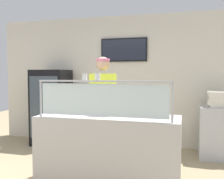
% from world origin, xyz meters
% --- Properties ---
extents(ground_plane, '(12.00, 12.00, 0.00)m').
position_xyz_m(ground_plane, '(0.92, 1.00, 0.00)').
color(ground_plane, tan).
rests_on(ground_plane, ground).
extents(shop_rear_unit, '(6.24, 0.13, 2.70)m').
position_xyz_m(shop_rear_unit, '(0.92, 2.47, 1.36)').
color(shop_rear_unit, silver).
rests_on(shop_rear_unit, ground).
extents(serving_counter, '(1.84, 0.67, 0.95)m').
position_xyz_m(serving_counter, '(0.92, 0.33, 0.47)').
color(serving_counter, '#BCB7B2').
rests_on(serving_counter, ground).
extents(sneeze_guard, '(1.66, 0.06, 0.47)m').
position_xyz_m(sneeze_guard, '(0.92, 0.06, 1.24)').
color(sneeze_guard, '#B2B5BC').
rests_on(sneeze_guard, serving_counter).
extents(pizza_tray, '(0.40, 0.40, 0.04)m').
position_xyz_m(pizza_tray, '(0.79, 0.40, 0.97)').
color(pizza_tray, '#9EA0A8').
rests_on(pizza_tray, serving_counter).
extents(pizza_server, '(0.10, 0.29, 0.01)m').
position_xyz_m(pizza_server, '(0.81, 0.38, 0.99)').
color(pizza_server, '#ADAFB7').
rests_on(pizza_server, pizza_tray).
extents(parmesan_shaker, '(0.06, 0.06, 0.08)m').
position_xyz_m(parmesan_shaker, '(0.70, 0.06, 1.46)').
color(parmesan_shaker, white).
rests_on(parmesan_shaker, sneeze_guard).
extents(pepper_flake_shaker, '(0.07, 0.07, 0.09)m').
position_xyz_m(pepper_flake_shaker, '(0.86, 0.06, 1.46)').
color(pepper_flake_shaker, white).
rests_on(pepper_flake_shaker, sneeze_guard).
extents(worker_figure, '(0.41, 0.50, 1.76)m').
position_xyz_m(worker_figure, '(0.65, 0.96, 1.01)').
color(worker_figure, '#23232D').
rests_on(worker_figure, ground).
extents(drink_fridge, '(0.73, 0.62, 1.58)m').
position_xyz_m(drink_fridge, '(-0.83, 2.03, 0.79)').
color(drink_fridge, black).
rests_on(drink_fridge, ground).
extents(prep_shelf, '(0.70, 0.55, 0.92)m').
position_xyz_m(prep_shelf, '(2.48, 1.98, 0.46)').
color(prep_shelf, '#B7BABF').
rests_on(prep_shelf, ground).
extents(pizza_box_stack, '(0.47, 0.45, 0.27)m').
position_xyz_m(pizza_box_stack, '(2.49, 1.98, 1.05)').
color(pizza_box_stack, silver).
rests_on(pizza_box_stack, prep_shelf).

